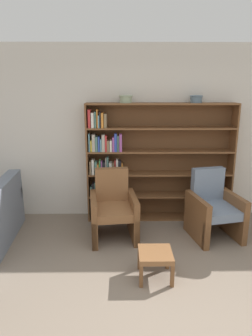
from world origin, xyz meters
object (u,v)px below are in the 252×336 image
(bowl_stoneware, at_px, (196,99))
(footstool, at_px, (155,256))
(armchair_leather, at_px, (113,209))
(armchair_cushioned, at_px, (213,209))
(bowl_brass, at_px, (126,99))
(bookshelf, at_px, (145,165))

(bowl_stoneware, xyz_separation_m, footstool, (-0.75, -1.62, -1.67))
(armchair_leather, xyz_separation_m, armchair_cushioned, (1.44, -0.00, 0.00))
(bowl_stoneware, xyz_separation_m, armchair_cushioned, (0.19, -0.62, -1.52))
(bowl_brass, relative_size, footstool, 0.55)
(bookshelf, distance_m, armchair_cushioned, 1.24)
(armchair_cushioned, bearing_deg, bookshelf, -45.99)
(armchair_leather, distance_m, armchair_cushioned, 1.44)
(bowl_stoneware, height_order, armchair_cushioned, bowl_stoneware)
(bookshelf, xyz_separation_m, armchair_leather, (-0.49, -0.64, -0.49))
(armchair_leather, height_order, footstool, armchair_leather)
(footstool, bearing_deg, bookshelf, 90.26)
(armchair_leather, relative_size, armchair_cushioned, 1.00)
(armchair_leather, bearing_deg, bowl_brass, -113.68)
(bowl_stoneware, relative_size, armchair_cushioned, 0.20)
(armchair_leather, distance_m, footstool, 1.13)
(bookshelf, height_order, bowl_stoneware, bowl_stoneware)
(bowl_brass, bearing_deg, footstool, -79.13)
(bookshelf, distance_m, armchair_leather, 0.94)
(armchair_cushioned, bearing_deg, bowl_brass, -38.46)
(armchair_cushioned, bearing_deg, footstool, 34.74)
(bowl_brass, xyz_separation_m, armchair_leather, (-0.19, -0.62, -1.52))
(bookshelf, height_order, armchair_leather, bookshelf)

